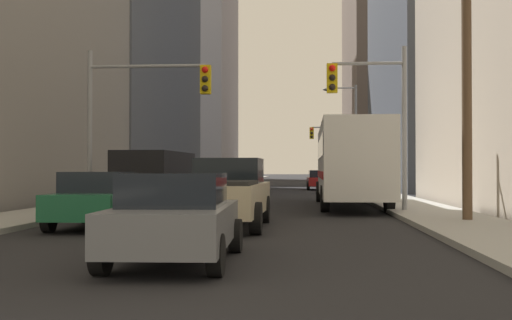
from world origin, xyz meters
The scene contains 16 objects.
sidewalk_left centered at (-6.55, 50.00, 0.07)m, with size 2.78×160.00×0.15m, color #9E9E99.
sidewalk_right centered at (6.55, 50.00, 0.07)m, with size 2.78×160.00×0.15m, color #9E9E99.
city_bus centered at (4.12, 22.86, 1.93)m, with size 2.67×11.52×3.40m.
pickup_truck_beige centered at (0.04, 13.34, 0.93)m, with size 2.20×5.45×1.90m.
cargo_van_black centered at (-3.55, 20.20, 1.29)m, with size 2.17×5.28×2.26m.
sedan_grey centered at (-0.01, 6.93, 0.77)m, with size 1.95×4.26×1.52m.
sedan_green centered at (-3.35, 12.96, 0.77)m, with size 1.95×4.23×1.52m.
sedan_navy centered at (-3.53, 32.60, 0.77)m, with size 1.96×4.27×1.52m.
sedan_red centered at (3.43, 44.77, 0.77)m, with size 1.95×4.26×1.52m.
traffic_signal_near_left centered at (-3.76, 19.01, 4.08)m, with size 4.63×0.44×6.00m.
traffic_signal_near_right centered at (4.59, 19.01, 4.00)m, with size 2.85×0.44×6.00m.
traffic_signal_far_right centered at (4.48, 52.80, 4.01)m, with size 3.08×0.44×6.00m.
utility_pole_right centered at (6.83, 14.71, 5.70)m, with size 2.20×0.28×10.84m.
street_lamp_right centered at (5.49, 40.25, 4.54)m, with size 2.39×0.32×7.50m.
building_left_mid_office centered at (-20.25, 46.42, 12.41)m, with size 23.93×25.60×24.83m, color #4C515B.
building_left_far_tower centered at (-19.73, 93.06, 23.30)m, with size 21.31×22.72×46.60m, color #93939E.
Camera 1 is at (2.12, -3.43, 1.58)m, focal length 43.51 mm.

